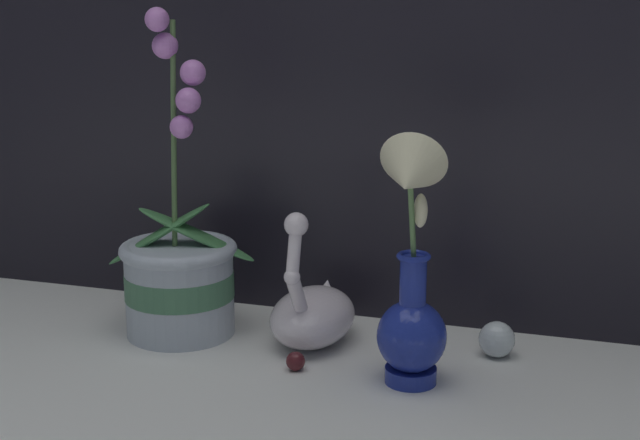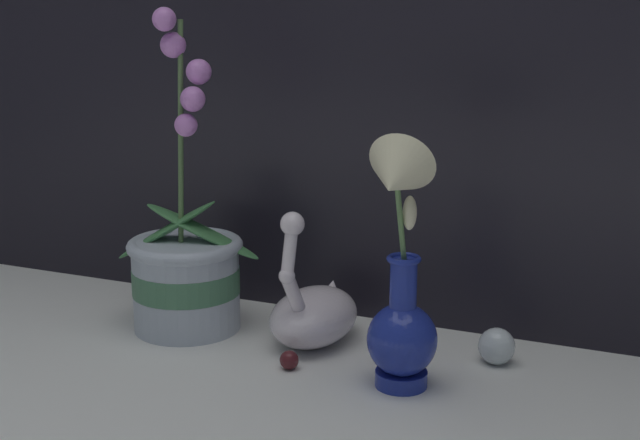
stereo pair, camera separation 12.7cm
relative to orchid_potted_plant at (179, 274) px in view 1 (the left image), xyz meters
name	(u,v)px [view 1 (the left image)]	position (x,y,z in m)	size (l,w,h in m)	color
ground_plane	(283,384)	(0.21, -0.13, -0.10)	(2.80, 2.80, 0.00)	silver
orchid_potted_plant	(179,274)	(0.00, 0.00, 0.00)	(0.23, 0.18, 0.49)	#B2BCCC
swan_figurine	(313,312)	(0.20, 0.02, -0.05)	(0.12, 0.21, 0.22)	white
blue_vase	(411,290)	(0.37, -0.09, 0.04)	(0.09, 0.13, 0.34)	navy
glass_sphere	(497,339)	(0.47, 0.05, -0.07)	(0.05, 0.05, 0.05)	silver
glass_bauble	(295,361)	(0.21, -0.08, -0.08)	(0.03, 0.03, 0.03)	#4C191E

